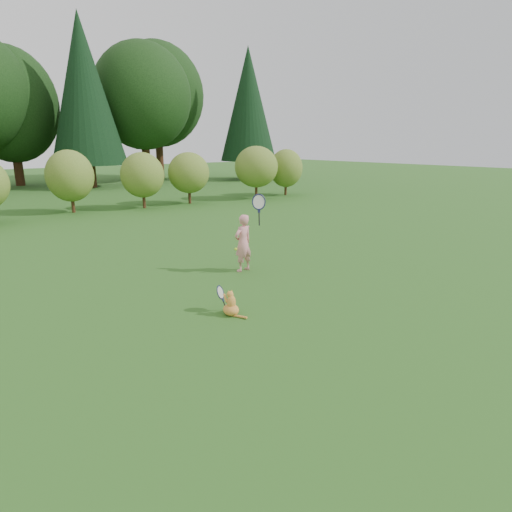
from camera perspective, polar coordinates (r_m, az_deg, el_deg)
ground at (r=8.13m, az=2.44°, el=-6.13°), size 100.00×100.00×0.00m
shrub_row at (r=19.42m, az=-23.94°, el=9.17°), size 28.00×3.00×2.80m
woodland_backdrop at (r=29.50m, az=-30.84°, el=21.89°), size 48.00×10.00×15.00m
child at (r=9.88m, az=-1.67°, el=1.92°), size 0.77×0.51×2.00m
cat at (r=7.49m, az=-3.43°, el=-6.15°), size 0.33×0.65×0.61m
tennis_ball at (r=9.72m, az=-2.71°, el=0.94°), size 0.07×0.07×0.07m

